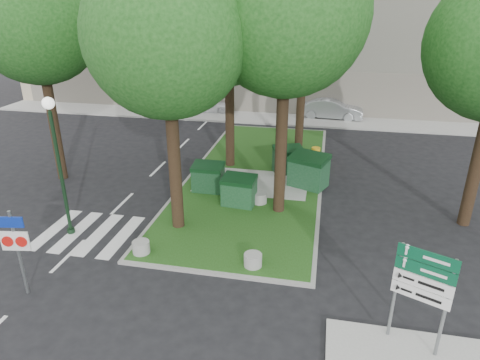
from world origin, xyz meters
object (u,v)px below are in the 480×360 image
(bollard_left, at_px, (141,247))
(bollard_mid, at_px, (259,198))
(dumpster_c, at_px, (288,160))
(street_lamp, at_px, (57,152))
(traffic_sign_pole, at_px, (16,242))
(litter_bin, at_px, (315,155))
(car_white, at_px, (207,104))
(bollard_right, at_px, (253,260))
(tree_median_mid, at_px, (231,21))
(tree_street_left, at_px, (36,5))
(dumpster_d, at_px, (309,171))
(tree_median_near_left, at_px, (169,19))
(dumpster_a, at_px, (208,177))
(car_silver, at_px, (331,109))
(dumpster_b, at_px, (239,191))
(directional_sign, at_px, (423,284))

(bollard_left, distance_m, bollard_mid, 5.55)
(dumpster_c, distance_m, street_lamp, 10.46)
(bollard_left, relative_size, traffic_sign_pole, 0.21)
(dumpster_c, relative_size, bollard_left, 2.89)
(litter_bin, height_order, car_white, car_white)
(bollard_right, xyz_separation_m, car_white, (-6.83, 19.00, 0.33))
(bollard_right, bearing_deg, tree_median_mid, 106.74)
(bollard_mid, relative_size, street_lamp, 0.12)
(tree_street_left, xyz_separation_m, dumpster_d, (11.41, 1.06, -6.80))
(tree_median_near_left, height_order, bollard_mid, tree_median_near_left)
(dumpster_a, bearing_deg, bollard_mid, -18.28)
(dumpster_d, bearing_deg, litter_bin, 108.69)
(dumpster_a, xyz_separation_m, bollard_mid, (2.39, -0.79, -0.38))
(dumpster_a, height_order, dumpster_c, dumpster_c)
(tree_median_near_left, height_order, dumpster_a, tree_median_near_left)
(dumpster_c, height_order, car_silver, car_silver)
(dumpster_b, distance_m, dumpster_c, 4.21)
(bollard_mid, relative_size, traffic_sign_pole, 0.23)
(car_silver, bearing_deg, dumpster_a, 164.19)
(tree_median_near_left, distance_m, dumpster_a, 7.35)
(tree_median_near_left, relative_size, dumpster_d, 5.41)
(tree_street_left, xyz_separation_m, dumpster_a, (7.16, -0.27, -6.93))
(tree_median_near_left, height_order, directional_sign, tree_median_near_left)
(tree_median_mid, distance_m, bollard_mid, 8.05)
(tree_median_mid, bearing_deg, car_silver, 65.21)
(street_lamp, bearing_deg, dumpster_c, 45.06)
(tree_median_mid, height_order, dumpster_d, tree_median_mid)
(dumpster_b, relative_size, street_lamp, 0.29)
(bollard_mid, height_order, street_lamp, street_lamp)
(litter_bin, distance_m, directional_sign, 12.66)
(dumpster_a, xyz_separation_m, bollard_left, (-0.85, -5.29, -0.40))
(tree_median_near_left, relative_size, bollard_mid, 17.23)
(dumpster_a, distance_m, litter_bin, 6.31)
(tree_street_left, relative_size, car_silver, 2.53)
(tree_street_left, relative_size, car_white, 2.87)
(car_white, bearing_deg, bollard_right, -165.65)
(tree_median_near_left, relative_size, litter_bin, 13.63)
(tree_median_mid, relative_size, dumpster_c, 6.04)
(tree_street_left, distance_m, dumpster_a, 9.97)
(tree_street_left, distance_m, dumpster_c, 12.71)
(tree_median_near_left, bearing_deg, tree_median_mid, 85.60)
(tree_street_left, height_order, dumpster_a, tree_street_left)
(street_lamp, bearing_deg, bollard_right, -7.31)
(dumpster_a, xyz_separation_m, dumpster_c, (3.20, 2.80, 0.02))
(tree_median_mid, bearing_deg, dumpster_c, -9.21)
(bollard_mid, distance_m, directional_sign, 8.68)
(dumpster_d, relative_size, bollard_right, 3.38)
(bollard_left, height_order, street_lamp, street_lamp)
(bollard_left, bearing_deg, litter_bin, 61.50)
(dumpster_c, distance_m, bollard_mid, 3.71)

